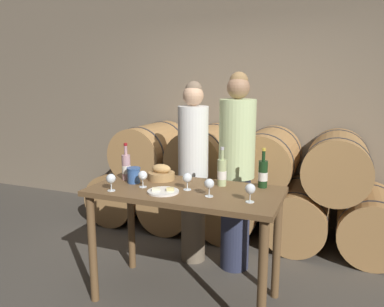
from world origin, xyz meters
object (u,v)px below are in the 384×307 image
tasting_table (185,206)px  wine_glass_far_right (250,189)px  cheese_plate (163,191)px  person_right (236,171)px  wine_glass_center (187,178)px  wine_glass_left (143,176)px  wine_bottle_white (222,172)px  wine_bottle_rose (126,167)px  bread_basket (161,174)px  wine_glass_right (209,184)px  person_left (193,170)px  blue_crock (134,175)px  wine_bottle_red (263,174)px  wine_glass_far_left (111,179)px

tasting_table → wine_glass_far_right: size_ratio=11.11×
cheese_plate → wine_glass_far_right: (0.65, 0.02, 0.08)m
person_right → wine_glass_center: (-0.20, -0.67, 0.08)m
wine_glass_left → person_right: bearing=53.0°
wine_bottle_white → wine_bottle_rose: same height
wine_glass_left → wine_bottle_white: bearing=26.0°
bread_basket → wine_glass_right: bearing=-28.9°
person_left → wine_bottle_white: 0.64m
wine_glass_far_right → wine_bottle_rose: bearing=169.7°
wine_glass_left → person_left: bearing=79.8°
blue_crock → wine_glass_center: (0.48, -0.02, 0.02)m
wine_bottle_red → blue_crock: (-0.99, -0.25, -0.04)m
person_right → blue_crock: person_right is taller
wine_bottle_red → blue_crock: 1.02m
person_left → wine_bottle_red: size_ratio=5.58×
tasting_table → wine_bottle_rose: wine_bottle_rose is taller
person_left → wine_bottle_red: person_left is taller
wine_bottle_rose → person_right: bearing=36.3°
wine_bottle_red → wine_glass_center: (-0.52, -0.28, -0.02)m
cheese_plate → wine_glass_right: bearing=5.7°
person_left → wine_glass_right: bearing=-61.0°
wine_bottle_red → wine_glass_far_right: bearing=-91.4°
person_left → wine_glass_center: person_left is taller
wine_glass_center → wine_bottle_rose: bearing=171.3°
wine_bottle_red → wine_bottle_rose: same height
wine_bottle_rose → blue_crock: 0.13m
person_left → cheese_plate: bearing=-84.6°
person_left → wine_glass_far_left: 0.96m
wine_bottle_rose → cheese_plate: wine_bottle_rose is taller
person_left → person_right: person_right is taller
wine_glass_left → cheese_plate: bearing=-17.7°
wine_bottle_white → wine_glass_center: wine_bottle_white is taller
wine_bottle_red → wine_glass_left: 0.93m
wine_glass_far_right → wine_bottle_red: bearing=88.6°
tasting_table → wine_bottle_white: (0.23, 0.19, 0.25)m
wine_bottle_white → wine_glass_far_right: size_ratio=2.36×
wine_bottle_white → wine_glass_right: (-0.00, -0.30, -0.02)m
wine_bottle_white → wine_glass_left: 0.62m
wine_bottle_white → wine_glass_far_right: bearing=-46.8°
wine_bottle_rose → wine_glass_far_left: (0.06, -0.32, -0.02)m
wine_bottle_rose → wine_glass_center: size_ratio=2.36×
wine_glass_far_left → wine_glass_center: 0.57m
person_left → wine_bottle_rose: bearing=-122.6°
tasting_table → wine_glass_center: (0.02, -0.02, 0.23)m
tasting_table → person_right: 0.71m
wine_bottle_rose → wine_glass_left: bearing=-32.4°
person_right → wine_glass_left: 0.92m
cheese_plate → wine_glass_right: wine_glass_right is taller
person_left → wine_glass_center: 0.71m
person_left → blue_crock: (-0.26, -0.65, 0.09)m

